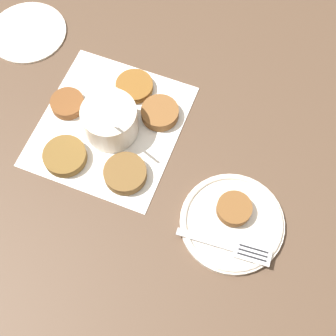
{
  "coord_description": "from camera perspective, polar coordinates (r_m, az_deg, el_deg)",
  "views": [
    {
      "loc": [
        -0.42,
        -0.18,
        0.76
      ],
      "look_at": [
        -0.09,
        -0.11,
        0.02
      ],
      "focal_mm": 50.0,
      "sensor_mm": 36.0,
      "label": 1
    }
  ],
  "objects": [
    {
      "name": "fork",
      "position": [
        0.78,
        8.04,
        -9.61
      ],
      "size": [
        0.03,
        0.16,
        0.0
      ],
      "color": "silver",
      "rests_on": "serving_plate"
    },
    {
      "name": "fritter_1",
      "position": [
        0.91,
        -4.12,
        9.93
      ],
      "size": [
        0.07,
        0.07,
        0.01
      ],
      "color": "brown",
      "rests_on": "napkin"
    },
    {
      "name": "ground_plane",
      "position": [
        0.89,
        -5.64,
        6.21
      ],
      "size": [
        4.0,
        4.0,
        0.0
      ],
      "primitive_type": "plane",
      "color": "#4C3828"
    },
    {
      "name": "sauce_bowl",
      "position": [
        0.85,
        -7.03,
        5.7
      ],
      "size": [
        0.12,
        0.1,
        0.12
      ],
      "color": "silver",
      "rests_on": "napkin"
    },
    {
      "name": "extra_saucer",
      "position": [
        1.04,
        -16.75,
        15.65
      ],
      "size": [
        0.16,
        0.16,
        0.01
      ],
      "color": "silver",
      "rests_on": "ground_plane"
    },
    {
      "name": "fritter_on_plate",
      "position": [
        0.79,
        8.07,
        -4.92
      ],
      "size": [
        0.06,
        0.06,
        0.02
      ],
      "color": "brown",
      "rests_on": "serving_plate"
    },
    {
      "name": "fritter_0",
      "position": [
        0.91,
        -12.06,
        7.93
      ],
      "size": [
        0.06,
        0.06,
        0.02
      ],
      "color": "brown",
      "rests_on": "napkin"
    },
    {
      "name": "fritter_2",
      "position": [
        0.82,
        -5.23,
        -0.67
      ],
      "size": [
        0.08,
        0.08,
        0.02
      ],
      "color": "brown",
      "rests_on": "napkin"
    },
    {
      "name": "serving_plate",
      "position": [
        0.8,
        7.83,
        -6.58
      ],
      "size": [
        0.18,
        0.18,
        0.02
      ],
      "color": "silver",
      "rests_on": "ground_plane"
    },
    {
      "name": "napkin",
      "position": [
        0.88,
        -7.08,
        5.17
      ],
      "size": [
        0.31,
        0.29,
        0.0
      ],
      "color": "white",
      "rests_on": "ground_plane"
    },
    {
      "name": "fritter_3",
      "position": [
        0.85,
        -12.45,
        1.43
      ],
      "size": [
        0.08,
        0.08,
        0.02
      ],
      "color": "brown",
      "rests_on": "napkin"
    },
    {
      "name": "fritter_4",
      "position": [
        0.87,
        -0.99,
        6.75
      ],
      "size": [
        0.07,
        0.07,
        0.02
      ],
      "color": "brown",
      "rests_on": "napkin"
    }
  ]
}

